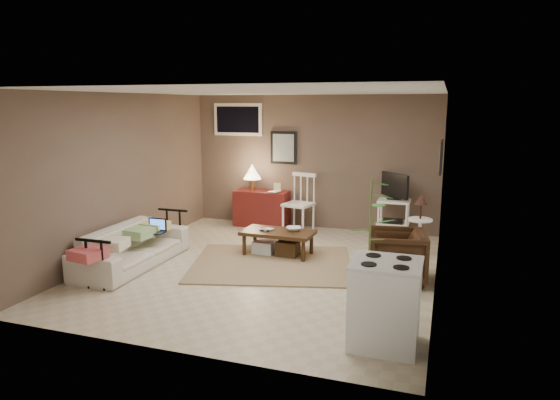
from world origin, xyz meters
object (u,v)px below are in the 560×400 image
(spindle_chair, at_px, (299,204))
(potted_plant, at_px, (370,241))
(red_console, at_px, (261,205))
(tv_stand, at_px, (394,204))
(coffee_table, at_px, (277,241))
(sofa, at_px, (132,240))
(armchair, at_px, (397,253))
(side_table, at_px, (420,218))
(stove, at_px, (385,304))

(spindle_chair, distance_m, potted_plant, 3.63)
(red_console, xyz_separation_m, tv_stand, (2.43, -0.12, 0.19))
(coffee_table, bearing_deg, sofa, -148.19)
(red_console, height_order, potted_plant, potted_plant)
(coffee_table, height_order, red_console, red_console)
(armchair, bearing_deg, spindle_chair, -145.52)
(red_console, distance_m, tv_stand, 2.44)
(red_console, bearing_deg, coffee_table, -61.73)
(coffee_table, distance_m, spindle_chair, 1.55)
(potted_plant, bearing_deg, red_console, 126.94)
(red_console, relative_size, tv_stand, 1.03)
(coffee_table, relative_size, sofa, 0.57)
(side_table, relative_size, potted_plant, 0.63)
(coffee_table, xyz_separation_m, side_table, (2.01, 0.64, 0.36))
(coffee_table, xyz_separation_m, spindle_chair, (-0.12, 1.52, 0.26))
(tv_stand, bearing_deg, stove, -85.12)
(side_table, height_order, potted_plant, potted_plant)
(side_table, relative_size, armchair, 1.31)
(sofa, distance_m, potted_plant, 3.45)
(coffee_table, height_order, potted_plant, potted_plant)
(red_console, bearing_deg, tv_stand, -2.78)
(tv_stand, bearing_deg, coffee_table, -134.63)
(side_table, height_order, stove, side_table)
(potted_plant, bearing_deg, sofa, 170.61)
(sofa, height_order, potted_plant, potted_plant)
(coffee_table, relative_size, spindle_chair, 1.05)
(red_console, height_order, tv_stand, red_console)
(tv_stand, bearing_deg, potted_plant, -88.71)
(spindle_chair, bearing_deg, potted_plant, -61.57)
(armchair, xyz_separation_m, stove, (0.07, -1.83, 0.05))
(potted_plant, bearing_deg, armchair, 80.52)
(side_table, bearing_deg, potted_plant, -100.00)
(coffee_table, height_order, armchair, armchair)
(red_console, relative_size, armchair, 1.57)
(tv_stand, bearing_deg, side_table, -62.23)
(tv_stand, relative_size, stove, 1.33)
(side_table, distance_m, potted_plant, 2.35)
(red_console, xyz_separation_m, side_table, (2.91, -1.03, 0.19))
(sofa, distance_m, armchair, 3.61)
(coffee_table, distance_m, sofa, 2.09)
(side_table, xyz_separation_m, potted_plant, (-0.41, -2.30, 0.22))
(tv_stand, distance_m, armchair, 2.10)
(spindle_chair, height_order, side_table, spindle_chair)
(red_console, height_order, side_table, red_console)
(potted_plant, bearing_deg, tv_stand, 91.29)
(red_console, height_order, stove, red_console)
(armchair, distance_m, potted_plant, 1.23)
(red_console, bearing_deg, stove, -55.51)
(tv_stand, height_order, armchair, tv_stand)
(sofa, xyz_separation_m, stove, (3.64, -1.25, 0.04))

